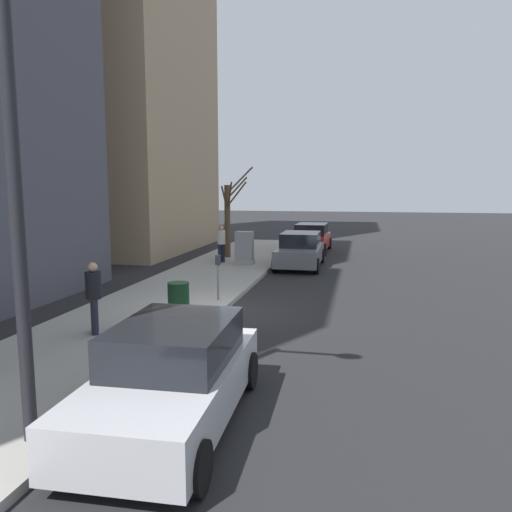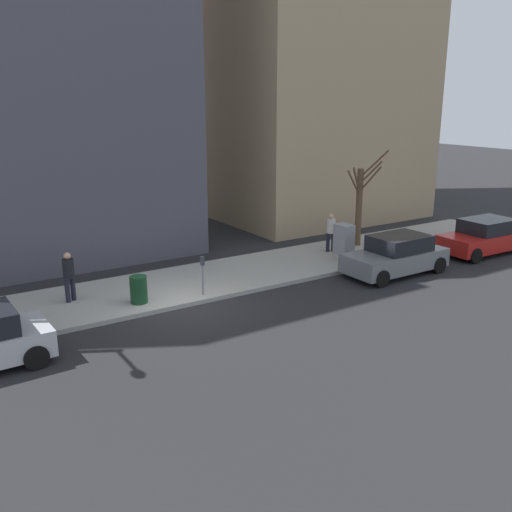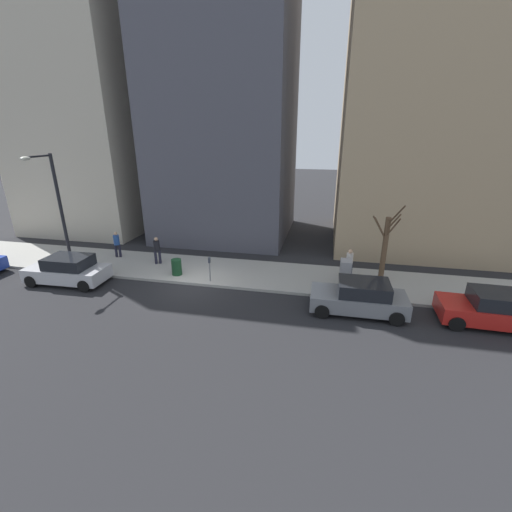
{
  "view_description": "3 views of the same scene",
  "coord_description": "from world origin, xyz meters",
  "views": [
    {
      "loc": [
        -3.71,
        13.29,
        3.5
      ],
      "look_at": [
        -0.33,
        -2.62,
        1.25
      ],
      "focal_mm": 35.0,
      "sensor_mm": 36.0,
      "label": 1
    },
    {
      "loc": [
        -15.92,
        7.6,
        6.7
      ],
      "look_at": [
        0.39,
        -2.93,
        1.21
      ],
      "focal_mm": 40.0,
      "sensor_mm": 36.0,
      "label": 2
    },
    {
      "loc": [
        -15.5,
        -6.74,
        7.78
      ],
      "look_at": [
        0.54,
        -3.33,
        1.74
      ],
      "focal_mm": 24.0,
      "sensor_mm": 36.0,
      "label": 3
    }
  ],
  "objects": [
    {
      "name": "bare_tree",
      "position": [
        2.55,
        -9.83,
        2.1
      ],
      "size": [
        1.31,
        1.35,
        4.34
      ],
      "color": "brown",
      "rests_on": "sidewalk"
    },
    {
      "name": "pedestrian_midblock",
      "position": [
        2.25,
        3.13,
        1.09
      ],
      "size": [
        0.36,
        0.37,
        1.66
      ],
      "rotation": [
        0.0,
        0.0,
        2.06
      ],
      "color": "#1E1E2D",
      "rests_on": "sidewalk"
    },
    {
      "name": "parked_car_silver",
      "position": [
        -1.04,
        6.66,
        0.74
      ],
      "size": [
        2.04,
        4.25,
        1.52
      ],
      "rotation": [
        0.0,
        0.0,
        0.03
      ],
      "color": "#B7B7BC",
      "rests_on": "ground"
    },
    {
      "name": "parking_meter",
      "position": [
        0.45,
        -0.83,
        0.98
      ],
      "size": [
        0.14,
        0.1,
        1.35
      ],
      "color": "slate",
      "rests_on": "sidewalk"
    },
    {
      "name": "pedestrian_far_corner",
      "position": [
        2.8,
        6.17,
        1.09
      ],
      "size": [
        0.36,
        0.39,
        1.66
      ],
      "rotation": [
        0.0,
        0.0,
        4.99
      ],
      "color": "#1E1E2D",
      "rests_on": "sidewalk"
    },
    {
      "name": "parked_car_grey",
      "position": [
        -1.09,
        -8.42,
        0.74
      ],
      "size": [
        1.95,
        4.21,
        1.52
      ],
      "rotation": [
        0.0,
        0.0,
        0.01
      ],
      "color": "slate",
      "rests_on": "ground"
    },
    {
      "name": "office_block_center",
      "position": [
        10.25,
        0.99,
        11.34
      ],
      "size": [
        9.51,
        9.51,
        22.67
      ],
      "primitive_type": "cube",
      "color": "#4C4C56",
      "rests_on": "ground"
    },
    {
      "name": "parked_car_red",
      "position": [
        -1.04,
        -13.89,
        0.74
      ],
      "size": [
        2.02,
        4.25,
        1.52
      ],
      "rotation": [
        0.0,
        0.0,
        -0.03
      ],
      "color": "red",
      "rests_on": "ground"
    },
    {
      "name": "sidewalk",
      "position": [
        2.0,
        0.0,
        0.07
      ],
      "size": [
        4.0,
        36.0,
        0.15
      ],
      "primitive_type": "cube",
      "color": "#9E9B93",
      "rests_on": "ground"
    },
    {
      "name": "utility_box",
      "position": [
        1.3,
        -7.86,
        0.85
      ],
      "size": [
        0.83,
        0.61,
        1.43
      ],
      "color": "#A8A399",
      "rests_on": "sidewalk"
    },
    {
      "name": "office_tower_left",
      "position": [
        11.0,
        -12.84,
        14.09
      ],
      "size": [
        11.0,
        11.0,
        28.17
      ],
      "primitive_type": "cube",
      "color": "tan",
      "rests_on": "ground"
    },
    {
      "name": "trash_bin",
      "position": [
        0.9,
        1.29,
        0.6
      ],
      "size": [
        0.56,
        0.56,
        0.9
      ],
      "primitive_type": "cylinder",
      "color": "#14381E",
      "rests_on": "sidewalk"
    },
    {
      "name": "office_tower_right",
      "position": [
        10.13,
        12.21,
        11.06
      ],
      "size": [
        9.27,
        9.27,
        22.13
      ],
      "primitive_type": "cube",
      "color": "#BCB29E",
      "rests_on": "ground"
    },
    {
      "name": "ground_plane",
      "position": [
        0.0,
        0.0,
        0.0
      ],
      "size": [
        120.0,
        120.0,
        0.0
      ],
      "primitive_type": "plane",
      "color": "#232326"
    },
    {
      "name": "streetlamp",
      "position": [
        0.28,
        7.77,
        4.02
      ],
      "size": [
        1.97,
        0.32,
        6.5
      ],
      "color": "black",
      "rests_on": "sidewalk"
    },
    {
      "name": "pedestrian_near_meter",
      "position": [
        2.42,
        -8.1,
        1.09
      ],
      "size": [
        0.36,
        0.38,
        1.66
      ],
      "rotation": [
        0.0,
        0.0,
        1.16
      ],
      "color": "#1E1E2D",
      "rests_on": "sidewalk"
    }
  ]
}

